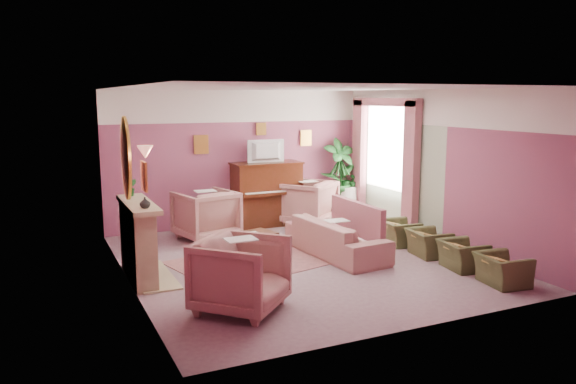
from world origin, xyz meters
name	(u,v)px	position (x,y,z in m)	size (l,w,h in m)	color
floor	(302,261)	(0.00, 0.00, 0.00)	(5.50, 6.00, 0.01)	gray
ceiling	(302,88)	(0.00, 0.00, 2.80)	(5.50, 6.00, 0.01)	silver
wall_back	(238,158)	(0.00, 3.00, 1.40)	(5.50, 0.02, 2.80)	#794363
wall_front	(420,211)	(0.00, -3.00, 1.40)	(5.50, 0.02, 2.80)	#794363
wall_left	(126,188)	(-2.75, 0.00, 1.40)	(0.02, 6.00, 2.80)	#794363
wall_right	(439,168)	(2.75, 0.00, 1.40)	(0.02, 6.00, 2.80)	#794363
picture_rail_band	(238,106)	(0.00, 2.99, 2.47)	(5.50, 0.01, 0.65)	white
stripe_panel	(395,176)	(2.73, 1.30, 1.07)	(0.01, 3.00, 2.15)	#A9BA9A
fireplace_surround	(138,243)	(-2.59, 0.20, 0.55)	(0.30, 1.40, 1.10)	tan
fireplace_inset	(145,252)	(-2.49, 0.20, 0.40)	(0.18, 0.72, 0.68)	black
fire_ember	(148,263)	(-2.45, 0.20, 0.22)	(0.06, 0.54, 0.10)	#FF6336
mantel_shelf	(138,204)	(-2.56, 0.20, 1.12)	(0.40, 1.55, 0.07)	tan
hearth	(153,276)	(-2.39, 0.20, 0.01)	(0.55, 1.50, 0.02)	tan
mirror_frame	(126,158)	(-2.70, 0.20, 1.80)	(0.04, 0.72, 1.20)	gold
mirror_glass	(128,158)	(-2.67, 0.20, 1.80)	(0.01, 0.60, 1.06)	silver
sconce_shade	(145,152)	(-2.62, -0.85, 1.98)	(0.20, 0.20, 0.16)	#EB9070
piano	(267,195)	(0.50, 2.68, 0.65)	(1.40, 0.60, 1.30)	#461D0E
piano_keyshelf	(273,194)	(0.50, 2.33, 0.72)	(1.30, 0.12, 0.06)	#461D0E
piano_keys	(273,192)	(0.50, 2.33, 0.76)	(1.20, 0.08, 0.02)	white
piano_top	(266,163)	(0.50, 2.68, 1.31)	(1.45, 0.65, 0.04)	#461D0E
television	(267,149)	(0.50, 2.63, 1.60)	(0.80, 0.12, 0.48)	black
print_back_left	(201,144)	(-0.80, 2.96, 1.72)	(0.30, 0.03, 0.38)	gold
print_back_right	(306,138)	(1.55, 2.96, 1.78)	(0.26, 0.03, 0.34)	gold
print_back_mid	(261,129)	(0.50, 2.96, 2.00)	(0.22, 0.03, 0.26)	gold
print_left_wall	(144,176)	(-2.71, -1.20, 1.72)	(0.03, 0.28, 0.36)	gold
window_blind	(387,145)	(2.70, 1.55, 1.70)	(0.03, 1.40, 1.80)	beige
curtain_left	(411,170)	(2.62, 0.63, 1.30)	(0.16, 0.34, 2.60)	#9D5761
curtain_right	(359,160)	(2.62, 2.47, 1.30)	(0.16, 0.34, 2.60)	#9D5761
pelmet	(385,102)	(2.62, 1.55, 2.56)	(0.16, 2.20, 0.16)	#9D5761
mantel_plant	(132,187)	(-2.55, 0.75, 1.29)	(0.16, 0.16, 0.28)	#1A531E
mantel_vase	(145,203)	(-2.55, -0.30, 1.23)	(0.16, 0.16, 0.16)	white
area_rug	(255,261)	(-0.71, 0.30, 0.01)	(2.50, 1.80, 0.01)	#985A59
coffee_table	(246,248)	(-0.84, 0.37, 0.23)	(1.00, 0.50, 0.45)	#532D1B
table_paper	(249,234)	(-0.79, 0.37, 0.46)	(0.35, 0.28, 0.01)	white
sofa	(336,231)	(0.69, 0.07, 0.42)	(0.70, 2.10, 0.85)	tan
sofa_throw	(357,219)	(1.09, 0.07, 0.60)	(0.11, 1.59, 0.58)	#9D5761
floral_armchair_left	(206,212)	(-1.00, 2.06, 0.52)	(1.00, 1.00, 1.04)	tan
floral_armchair_right	(307,200)	(1.29, 2.35, 0.52)	(1.00, 1.00, 1.04)	tan
floral_armchair_front	(241,271)	(-1.64, -1.62, 0.52)	(1.00, 1.00, 1.04)	tan
olive_chair_a	(502,265)	(2.09, -2.26, 0.30)	(0.48, 0.68, 0.59)	#4A4F2B
olive_chair_b	(462,251)	(2.09, -1.44, 0.30)	(0.48, 0.68, 0.59)	#4A4F2B
olive_chair_c	(429,239)	(2.09, -0.62, 0.30)	(0.48, 0.68, 0.59)	#4A4F2B
olive_chair_d	(400,229)	(2.09, 0.20, 0.30)	(0.48, 0.68, 0.59)	#4A4F2B
side_table	(346,202)	(2.39, 2.64, 0.35)	(0.52, 0.52, 0.70)	white
side_plant_big	(346,179)	(2.39, 2.64, 0.87)	(0.30, 0.30, 0.34)	#1A531E
side_plant_small	(353,180)	(2.51, 2.54, 0.84)	(0.16, 0.16, 0.28)	#1A531E
palm_pot	(339,210)	(2.23, 2.64, 0.17)	(0.34, 0.34, 0.34)	brown
palm_plant	(340,171)	(2.23, 2.64, 1.06)	(0.76, 0.76, 1.44)	#1A531E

